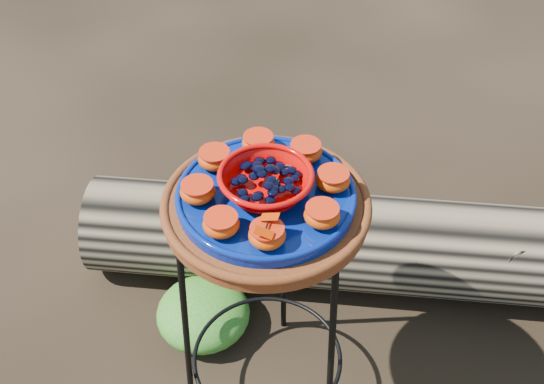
% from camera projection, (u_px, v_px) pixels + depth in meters
% --- Properties ---
extents(plant_stand, '(0.44, 0.44, 0.70)m').
position_uv_depth(plant_stand, '(267.00, 312.00, 1.71)').
color(plant_stand, black).
rests_on(plant_stand, ground).
extents(terracotta_saucer, '(0.44, 0.44, 0.04)m').
position_uv_depth(terracotta_saucer, '(266.00, 207.00, 1.46)').
color(terracotta_saucer, '#4A1E06').
rests_on(terracotta_saucer, plant_stand).
extents(cobalt_plate, '(0.38, 0.38, 0.03)m').
position_uv_depth(cobalt_plate, '(266.00, 197.00, 1.44)').
color(cobalt_plate, navy).
rests_on(cobalt_plate, terracotta_saucer).
extents(red_bowl, '(0.19, 0.19, 0.05)m').
position_uv_depth(red_bowl, '(266.00, 183.00, 1.42)').
color(red_bowl, '#CB0604').
rests_on(red_bowl, cobalt_plate).
extents(glass_gems, '(0.15, 0.15, 0.03)m').
position_uv_depth(glass_gems, '(266.00, 169.00, 1.39)').
color(glass_gems, black).
rests_on(glass_gems, red_bowl).
extents(orange_half_0, '(0.07, 0.07, 0.04)m').
position_uv_depth(orange_half_0, '(267.00, 235.00, 1.32)').
color(orange_half_0, '#AF2000').
rests_on(orange_half_0, cobalt_plate).
extents(orange_half_1, '(0.07, 0.07, 0.04)m').
position_uv_depth(orange_half_1, '(322.00, 215.00, 1.36)').
color(orange_half_1, '#AF2000').
rests_on(orange_half_1, cobalt_plate).
extents(orange_half_2, '(0.07, 0.07, 0.04)m').
position_uv_depth(orange_half_2, '(333.00, 180.00, 1.43)').
color(orange_half_2, '#AF2000').
rests_on(orange_half_2, cobalt_plate).
extents(orange_half_3, '(0.07, 0.07, 0.04)m').
position_uv_depth(orange_half_3, '(306.00, 151.00, 1.50)').
color(orange_half_3, '#AF2000').
rests_on(orange_half_3, cobalt_plate).
extents(orange_half_4, '(0.07, 0.07, 0.04)m').
position_uv_depth(orange_half_4, '(258.00, 143.00, 1.52)').
color(orange_half_4, '#AF2000').
rests_on(orange_half_4, cobalt_plate).
extents(orange_half_5, '(0.07, 0.07, 0.04)m').
position_uv_depth(orange_half_5, '(215.00, 159.00, 1.48)').
color(orange_half_5, '#AF2000').
rests_on(orange_half_5, cobalt_plate).
extents(orange_half_6, '(0.07, 0.07, 0.04)m').
position_uv_depth(orange_half_6, '(198.00, 191.00, 1.41)').
color(orange_half_6, '#AF2000').
rests_on(orange_half_6, cobalt_plate).
extents(orange_half_7, '(0.07, 0.07, 0.04)m').
position_uv_depth(orange_half_7, '(221.00, 224.00, 1.34)').
color(orange_half_7, '#AF2000').
rests_on(orange_half_7, cobalt_plate).
extents(butterfly, '(0.08, 0.05, 0.01)m').
position_uv_depth(butterfly, '(267.00, 225.00, 1.30)').
color(butterfly, '#BC2B00').
rests_on(butterfly, orange_half_0).
extents(driftwood_log, '(1.69, 0.62, 0.31)m').
position_uv_depth(driftwood_log, '(349.00, 242.00, 2.15)').
color(driftwood_log, black).
rests_on(driftwood_log, ground).
extents(foliage_left, '(0.28, 0.28, 0.14)m').
position_uv_depth(foliage_left, '(203.00, 312.00, 2.06)').
color(foliage_left, '#1D6F14').
rests_on(foliage_left, ground).
extents(foliage_back, '(0.31, 0.31, 0.15)m').
position_uv_depth(foliage_back, '(273.00, 218.00, 2.34)').
color(foliage_back, '#1D6F14').
rests_on(foliage_back, ground).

